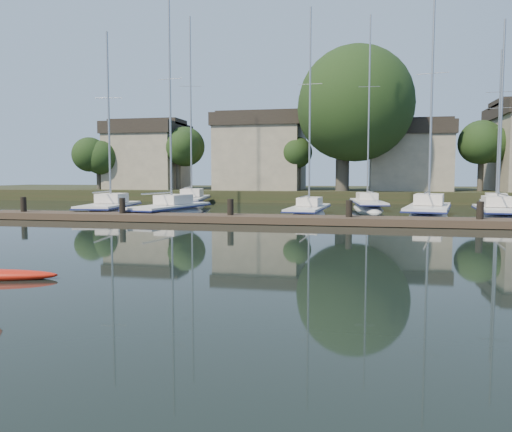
% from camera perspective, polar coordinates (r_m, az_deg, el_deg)
% --- Properties ---
extents(ground, '(160.00, 160.00, 0.00)m').
position_cam_1_polar(ground, '(11.54, -5.94, -7.46)').
color(ground, black).
rests_on(ground, ground).
extents(dock, '(34.00, 2.00, 1.80)m').
position_cam_1_polar(dock, '(25.09, 3.71, -0.39)').
color(dock, '#473428').
rests_on(dock, ground).
extents(sailboat_0, '(3.38, 8.16, 12.56)m').
position_cam_1_polar(sailboat_0, '(32.50, -16.35, -0.13)').
color(sailboat_0, silver).
rests_on(sailboat_0, ground).
extents(sailboat_1, '(3.51, 8.88, 14.14)m').
position_cam_1_polar(sailboat_1, '(30.82, -9.83, -0.24)').
color(sailboat_1, silver).
rests_on(sailboat_1, ground).
extents(sailboat_2, '(2.43, 8.20, 13.40)m').
position_cam_1_polar(sailboat_2, '(30.05, 6.00, -0.27)').
color(sailboat_2, silver).
rests_on(sailboat_2, ground).
extents(sailboat_3, '(3.98, 9.11, 14.24)m').
position_cam_1_polar(sailboat_3, '(30.44, 19.05, -0.52)').
color(sailboat_3, silver).
rests_on(sailboat_3, ground).
extents(sailboat_4, '(2.85, 7.39, 12.26)m').
position_cam_1_polar(sailboat_4, '(31.01, 25.89, -0.63)').
color(sailboat_4, silver).
rests_on(sailboat_4, ground).
extents(sailboat_5, '(4.07, 10.12, 16.32)m').
position_cam_1_polar(sailboat_5, '(40.56, -7.41, 0.95)').
color(sailboat_5, silver).
rests_on(sailboat_5, ground).
extents(sailboat_6, '(2.92, 9.59, 15.01)m').
position_cam_1_polar(sailboat_6, '(37.16, 12.62, 0.58)').
color(sailboat_6, silver).
rests_on(sailboat_6, ground).
extents(sailboat_7, '(3.38, 7.87, 12.30)m').
position_cam_1_polar(sailboat_7, '(38.86, 25.71, 0.39)').
color(sailboat_7, silver).
rests_on(sailboat_7, ground).
extents(shore, '(90.00, 25.25, 12.75)m').
position_cam_1_polar(shore, '(51.08, 9.59, 5.54)').
color(shore, black).
rests_on(shore, ground).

